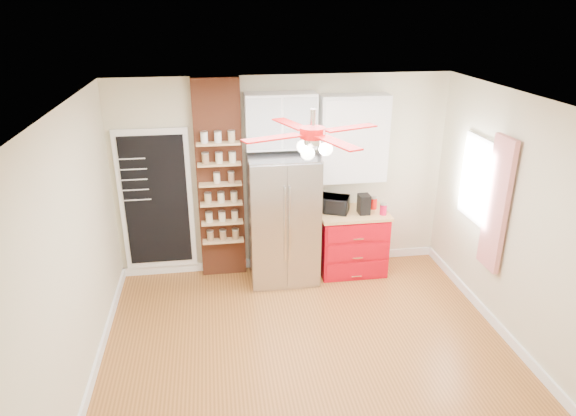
{
  "coord_description": "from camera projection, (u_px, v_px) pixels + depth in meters",
  "views": [
    {
      "loc": [
        -0.92,
        -4.56,
        3.56
      ],
      "look_at": [
        -0.09,
        0.9,
        1.33
      ],
      "focal_mm": 32.0,
      "sensor_mm": 36.0,
      "label": 1
    }
  ],
  "objects": [
    {
      "name": "ceiling",
      "position": [
        313.0,
        103.0,
        4.63
      ],
      "size": [
        4.5,
        4.5,
        0.0
      ],
      "primitive_type": "plane",
      "color": "white",
      "rests_on": "wall_back"
    },
    {
      "name": "wall_left",
      "position": [
        76.0,
        254.0,
        4.82
      ],
      "size": [
        0.02,
        4.0,
        2.7
      ],
      "primitive_type": "cube",
      "color": "beige",
      "rests_on": "floor"
    },
    {
      "name": "toaster_oven",
      "position": [
        333.0,
        204.0,
        6.93
      ],
      "size": [
        0.48,
        0.42,
        0.22
      ],
      "primitive_type": "imported",
      "rotation": [
        0.0,
        0.0,
        -0.43
      ],
      "color": "black",
      "rests_on": "red_cabinet"
    },
    {
      "name": "wall_back",
      "position": [
        283.0,
        176.0,
        6.97
      ],
      "size": [
        4.5,
        0.02,
        2.7
      ],
      "primitive_type": "cube",
      "color": "beige",
      "rests_on": "floor"
    },
    {
      "name": "pantry_jar_beans",
      "position": [
        231.0,
        177.0,
        6.63
      ],
      "size": [
        0.09,
        0.09,
        0.14
      ],
      "primitive_type": "cylinder",
      "rotation": [
        0.0,
        0.0,
        -0.07
      ],
      "color": "#8E6548",
      "rests_on": "brick_pillar"
    },
    {
      "name": "wall_right",
      "position": [
        519.0,
        225.0,
        5.44
      ],
      "size": [
        0.02,
        4.0,
        2.7
      ],
      "primitive_type": "cube",
      "color": "beige",
      "rests_on": "floor"
    },
    {
      "name": "canister_right",
      "position": [
        373.0,
        203.0,
        7.05
      ],
      "size": [
        0.14,
        0.14,
        0.15
      ],
      "primitive_type": "cylinder",
      "rotation": [
        0.0,
        0.0,
        -0.32
      ],
      "color": "#B60F0A",
      "rests_on": "red_cabinet"
    },
    {
      "name": "fridge",
      "position": [
        283.0,
        219.0,
        6.8
      ],
      "size": [
        0.9,
        0.7,
        1.75
      ],
      "primitive_type": "cube",
      "color": "#B2B2B7",
      "rests_on": "floor"
    },
    {
      "name": "brick_pillar",
      "position": [
        220.0,
        181.0,
        6.78
      ],
      "size": [
        0.6,
        0.16,
        2.7
      ],
      "primitive_type": "cube",
      "color": "brown",
      "rests_on": "floor"
    },
    {
      "name": "curtain",
      "position": [
        497.0,
        205.0,
        5.72
      ],
      "size": [
        0.06,
        0.4,
        1.55
      ],
      "primitive_type": "cube",
      "color": "red",
      "rests_on": "wall_right"
    },
    {
      "name": "upper_shelf_unit",
      "position": [
        353.0,
        139.0,
        6.76
      ],
      "size": [
        0.9,
        0.3,
        1.15
      ],
      "primitive_type": "cube",
      "color": "white",
      "rests_on": "wall_back"
    },
    {
      "name": "window",
      "position": [
        478.0,
        180.0,
        6.19
      ],
      "size": [
        0.04,
        0.75,
        1.05
      ],
      "primitive_type": "cube",
      "color": "white",
      "rests_on": "wall_right"
    },
    {
      "name": "wall_front",
      "position": [
        370.0,
        370.0,
        3.3
      ],
      "size": [
        4.5,
        0.02,
        2.7
      ],
      "primitive_type": "cube",
      "color": "beige",
      "rests_on": "floor"
    },
    {
      "name": "coffee_maker",
      "position": [
        364.0,
        204.0,
        6.87
      ],
      "size": [
        0.15,
        0.18,
        0.27
      ],
      "primitive_type": "cube",
      "rotation": [
        0.0,
        0.0,
        0.01
      ],
      "color": "black",
      "rests_on": "red_cabinet"
    },
    {
      "name": "red_cabinet",
      "position": [
        352.0,
        241.0,
        7.14
      ],
      "size": [
        0.94,
        0.64,
        0.9
      ],
      "color": "#B40412",
      "rests_on": "floor"
    },
    {
      "name": "upper_glass_cabinet",
      "position": [
        281.0,
        121.0,
        6.5
      ],
      "size": [
        0.9,
        0.35,
        0.7
      ],
      "primitive_type": "cube",
      "color": "white",
      "rests_on": "wall_back"
    },
    {
      "name": "pantry_jar_oats",
      "position": [
        217.0,
        178.0,
        6.62
      ],
      "size": [
        0.1,
        0.1,
        0.13
      ],
      "primitive_type": "cylinder",
      "rotation": [
        0.0,
        0.0,
        0.27
      ],
      "color": "beige",
      "rests_on": "brick_pillar"
    },
    {
      "name": "canister_left",
      "position": [
        383.0,
        210.0,
        6.85
      ],
      "size": [
        0.11,
        0.11,
        0.14
      ],
      "primitive_type": "cylinder",
      "rotation": [
        0.0,
        0.0,
        0.21
      ],
      "color": "red",
      "rests_on": "red_cabinet"
    },
    {
      "name": "floor",
      "position": [
        309.0,
        350.0,
        5.64
      ],
      "size": [
        4.5,
        4.5,
        0.0
      ],
      "primitive_type": "plane",
      "color": "#9C5E27",
      "rests_on": "ground"
    },
    {
      "name": "ceiling_fan",
      "position": [
        313.0,
        133.0,
        4.73
      ],
      "size": [
        1.4,
        1.4,
        0.44
      ],
      "color": "silver",
      "rests_on": "ceiling"
    },
    {
      "name": "chalkboard",
      "position": [
        156.0,
        201.0,
        6.79
      ],
      "size": [
        0.95,
        0.05,
        1.95
      ],
      "color": "white",
      "rests_on": "wall_back"
    }
  ]
}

